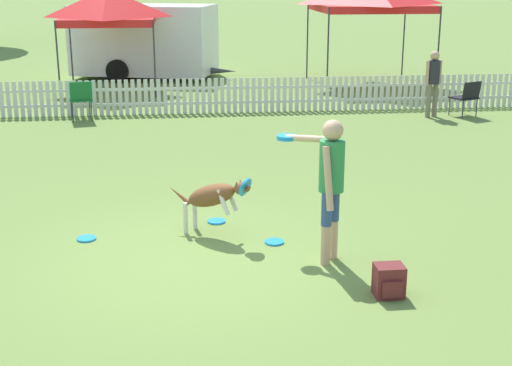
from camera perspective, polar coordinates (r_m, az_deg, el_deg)
ground_plane at (r=8.29m, az=-4.78°, el=-6.02°), size 240.00×240.00×0.00m
handler_person at (r=7.92m, az=5.86°, el=0.72°), size 0.72×1.03×1.64m
leaping_dog at (r=8.77m, az=-3.48°, el=-1.04°), size 1.05×0.84×0.83m
frisbee_near_handler at (r=9.42m, az=-3.18°, el=-3.07°), size 0.24×0.24×0.02m
frisbee_near_dog at (r=9.06m, az=-13.41°, el=-4.35°), size 0.24×0.24×0.02m
frisbee_midfield at (r=8.71m, az=1.47°, el=-4.73°), size 0.24×0.24×0.02m
backpack_on_grass at (r=7.41m, az=10.60°, el=-7.72°), size 0.30×0.28×0.33m
picket_fence at (r=16.62m, az=-5.75°, el=6.93°), size 24.68×0.04×0.81m
folding_chair_blue_left at (r=16.85m, az=16.53°, el=6.73°), size 0.66×0.67×0.81m
folding_chair_center at (r=16.17m, az=-13.84°, el=6.71°), size 0.57×0.58×0.88m
canopy_tent_secondary at (r=19.97m, az=-11.78°, el=13.63°), size 2.48×2.48×2.73m
spectator_standing at (r=16.56m, az=14.00°, el=8.16°), size 0.40×0.27×1.48m
equipment_trailer at (r=22.46m, az=-8.87°, el=11.28°), size 5.06×3.30×2.19m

